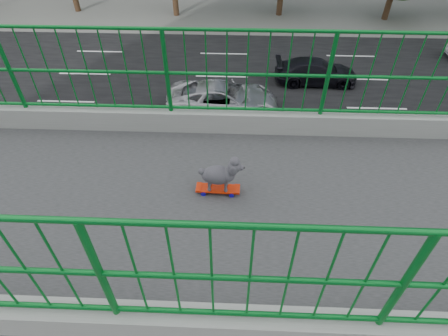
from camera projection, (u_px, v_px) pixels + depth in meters
name	position (u px, v px, depth m)	size (l,w,h in m)	color
road	(219.00, 105.00, 18.28)	(18.00, 90.00, 0.02)	black
footbridge	(171.00, 284.00, 5.19)	(3.00, 24.00, 7.00)	#2D2D2F
railing	(152.00, 189.00, 3.84)	(3.00, 24.00, 1.42)	gray
skateboard	(218.00, 189.00, 4.07)	(0.17, 0.50, 0.07)	red
poodle	(220.00, 174.00, 3.90)	(0.22, 0.51, 0.42)	#333036
car_0	(163.00, 192.00, 12.64)	(1.88, 4.67, 1.59)	#BB1207
car_1	(243.00, 141.00, 14.99)	(1.45, 4.15, 1.37)	black
car_2	(223.00, 99.00, 17.33)	(2.49, 5.41, 1.50)	#9D9DA3
car_3	(316.00, 71.00, 19.61)	(1.83, 4.50, 1.31)	black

